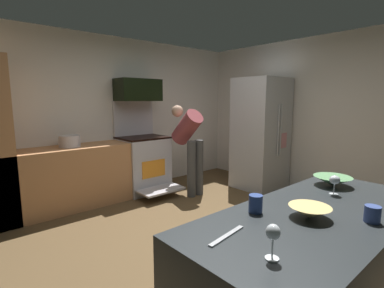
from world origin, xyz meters
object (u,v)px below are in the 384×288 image
at_px(mixing_bowl_small, 332,181).
at_px(wine_glass_near, 273,234).
at_px(microwave, 138,90).
at_px(stock_pot, 70,141).
at_px(refrigerator, 260,134).
at_px(mug_tea, 372,214).
at_px(mug_coffee, 256,204).
at_px(wine_glass_mid, 335,181).
at_px(person_cook, 189,141).
at_px(oven_range, 143,162).
at_px(mixing_bowl_large, 310,212).

height_order(mixing_bowl_small, wine_glass_near, wine_glass_near).
bearing_deg(microwave, stock_pot, -176.18).
xyz_separation_m(refrigerator, wine_glass_near, (-3.27, -2.41, 0.04)).
height_order(refrigerator, mug_tea, refrigerator).
relative_size(wine_glass_near, mug_coffee, 1.47).
bearing_deg(wine_glass_mid, wine_glass_near, -169.74).
bearing_deg(wine_glass_near, microwave, 67.10).
bearing_deg(person_cook, mug_tea, -113.06).
bearing_deg(person_cook, microwave, 125.18).
bearing_deg(microwave, wine_glass_mid, -98.05).
bearing_deg(mug_coffee, refrigerator, 35.20).
distance_m(mixing_bowl_small, wine_glass_near, 1.32).
relative_size(mixing_bowl_small, wine_glass_mid, 2.05).
bearing_deg(microwave, mixing_bowl_small, -94.63).
xyz_separation_m(oven_range, microwave, (0.00, 0.09, 1.22)).
xyz_separation_m(mixing_bowl_large, wine_glass_mid, (0.52, 0.08, 0.07)).
bearing_deg(refrigerator, mug_tea, -134.67).
relative_size(person_cook, wine_glass_mid, 10.51).
xyz_separation_m(person_cook, mug_coffee, (-1.69, -2.59, 0.06)).
height_order(oven_range, mixing_bowl_large, oven_range).
distance_m(refrigerator, wine_glass_near, 4.06).
bearing_deg(stock_pot, microwave, 3.82).
height_order(oven_range, microwave, microwave).
distance_m(microwave, wine_glass_mid, 3.59).
height_order(wine_glass_near, wine_glass_mid, wine_glass_near).
relative_size(mixing_bowl_small, stock_pot, 0.99).
bearing_deg(wine_glass_near, refrigerator, 36.35).
bearing_deg(oven_range, mug_tea, -102.24).
bearing_deg(stock_pot, mixing_bowl_small, -74.38).
bearing_deg(person_cook, oven_range, 129.01).
bearing_deg(person_cook, wine_glass_near, -124.96).
height_order(person_cook, wine_glass_mid, person_cook).
height_order(mixing_bowl_large, mixing_bowl_small, mixing_bowl_small).
height_order(person_cook, mixing_bowl_small, person_cook).
bearing_deg(mixing_bowl_small, mug_coffee, 175.82).
distance_m(mixing_bowl_small, stock_pot, 3.43).
distance_m(microwave, stock_pot, 1.41).
bearing_deg(mixing_bowl_small, mixing_bowl_large, -165.83).
relative_size(mixing_bowl_large, mixing_bowl_small, 0.83).
relative_size(oven_range, refrigerator, 0.80).
bearing_deg(mug_coffee, oven_range, 69.85).
relative_size(wine_glass_mid, mug_tea, 1.53).
distance_m(person_cook, wine_glass_mid, 2.94).
xyz_separation_m(microwave, stock_pot, (-1.20, -0.08, -0.75)).
distance_m(mixing_bowl_small, mug_tea, 0.70).
distance_m(oven_range, mixing_bowl_small, 3.33).
relative_size(oven_range, wine_glass_near, 9.86).
bearing_deg(mug_tea, oven_range, 77.76).
height_order(mixing_bowl_small, mug_coffee, mug_coffee).
height_order(wine_glass_near, mug_tea, wine_glass_near).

